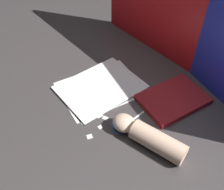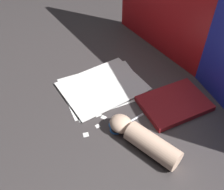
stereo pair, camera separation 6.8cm
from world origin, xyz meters
name	(u,v)px [view 1 (the left image)]	position (x,y,z in m)	size (l,w,h in m)	color
ground_plane	(107,100)	(0.00, 0.00, 0.00)	(6.00, 6.00, 0.00)	#3D3838
backdrop_panel_left	(162,1)	(-0.16, 0.41, 0.26)	(0.68, 0.08, 0.52)	red
paper_stack	(101,87)	(-0.08, 0.02, 0.00)	(0.30, 0.37, 0.01)	white
book_closed	(173,99)	(0.16, 0.22, 0.01)	(0.21, 0.28, 0.02)	maroon
scissors	(124,125)	(0.15, -0.02, 0.00)	(0.13, 0.16, 0.01)	silver
hand_forearm	(149,137)	(0.26, 0.00, 0.04)	(0.30, 0.17, 0.07)	beige
paper_scrap_near	(90,137)	(0.12, -0.16, 0.00)	(0.02, 0.02, 0.00)	white
paper_scrap_mid	(100,116)	(0.06, -0.07, 0.00)	(0.01, 0.03, 0.00)	white
paper_scrap_far	(100,127)	(0.10, -0.10, 0.00)	(0.02, 0.02, 0.00)	white
paper_scrap_side	(105,118)	(0.08, -0.06, 0.00)	(0.03, 0.02, 0.00)	white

